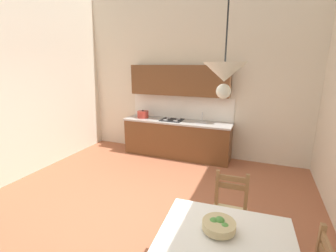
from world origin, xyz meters
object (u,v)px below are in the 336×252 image
object	(u,v)px
dining_chair_kitchen_side	(229,213)
pendant_lamp	(224,73)
fruit_bowl	(219,225)
kitchen_cabinetry	(177,122)
dining_table	(225,249)

from	to	relation	value
dining_chair_kitchen_side	pendant_lamp	bearing A→B (deg)	-91.44
fruit_bowl	pendant_lamp	xyz separation A→B (m)	(-0.01, -0.10, 1.34)
kitchen_cabinetry	dining_table	size ratio (longest dim) A/B	2.13
dining_chair_kitchen_side	pendant_lamp	distance (m)	1.92
dining_chair_kitchen_side	pendant_lamp	world-z (taller)	pendant_lamp
dining_table	dining_chair_kitchen_side	xyz separation A→B (m)	(-0.06, 0.80, -0.16)
dining_chair_kitchen_side	fruit_bowl	xyz separation A→B (m)	(-0.01, -0.77, 0.37)
pendant_lamp	kitchen_cabinetry	bearing A→B (deg)	114.44
fruit_bowl	pendant_lamp	size ratio (longest dim) A/B	0.37
dining_table	fruit_bowl	xyz separation A→B (m)	(-0.07, 0.03, 0.21)
dining_table	pendant_lamp	xyz separation A→B (m)	(-0.09, -0.07, 1.55)
dining_chair_kitchen_side	fruit_bowl	bearing A→B (deg)	-90.64
kitchen_cabinetry	fruit_bowl	world-z (taller)	kitchen_cabinetry
dining_table	fruit_bowl	bearing A→B (deg)	157.69
dining_table	pendant_lamp	size ratio (longest dim) A/B	1.53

